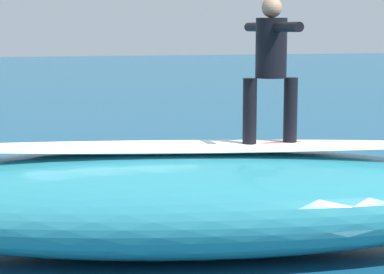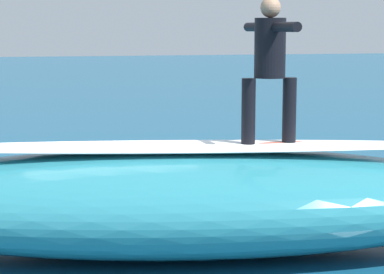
# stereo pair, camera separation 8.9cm
# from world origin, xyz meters

# --- Properties ---
(ground_plane) EXTENTS (120.00, 120.00, 0.00)m
(ground_plane) POSITION_xyz_m (0.00, 0.00, 0.00)
(ground_plane) COLOR #145175
(wave_crest) EXTENTS (8.41, 4.14, 1.24)m
(wave_crest) POSITION_xyz_m (-0.75, 1.84, 0.62)
(wave_crest) COLOR teal
(wave_crest) RESTS_ON ground_plane
(wave_foam_lip) EXTENTS (6.89, 2.28, 0.08)m
(wave_foam_lip) POSITION_xyz_m (-0.75, 1.84, 1.28)
(wave_foam_lip) COLOR white
(wave_foam_lip) RESTS_ON wave_crest
(surfboard_riding) EXTENTS (2.04, 0.48, 0.08)m
(surfboard_riding) POSITION_xyz_m (-1.80, 2.06, 1.28)
(surfboard_riding) COLOR #E0563D
(surfboard_riding) RESTS_ON wave_crest
(surfer_riding) EXTENTS (0.68, 1.61, 1.71)m
(surfer_riding) POSITION_xyz_m (-1.80, 2.06, 2.31)
(surfer_riding) COLOR black
(surfer_riding) RESTS_ON surfboard_riding
(surfboard_paddling) EXTENTS (1.99, 1.08, 0.09)m
(surfboard_paddling) POSITION_xyz_m (-0.93, -1.83, 0.05)
(surfboard_paddling) COLOR #E0563D
(surfboard_paddling) RESTS_ON ground_plane
(surfer_paddling) EXTENTS (1.52, 0.69, 0.28)m
(surfer_paddling) POSITION_xyz_m (-0.82, -1.86, 0.21)
(surfer_paddling) COLOR black
(surfer_paddling) RESTS_ON surfboard_paddling
(foam_patch_far) EXTENTS (1.12, 1.27, 0.11)m
(foam_patch_far) POSITION_xyz_m (-3.16, -1.27, 0.05)
(foam_patch_far) COLOR white
(foam_patch_far) RESTS_ON ground_plane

